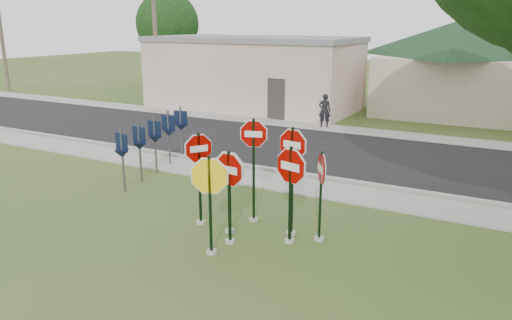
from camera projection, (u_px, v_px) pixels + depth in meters
The scene contains 20 objects.
ground at pixel (218, 260), 10.91m from camera, with size 120.00×120.00×0.00m, color #36521E.
sidewalk_near at pixel (313, 188), 15.56m from camera, with size 60.00×1.60×0.06m, color gray.
road at pixel (357, 155), 19.37m from camera, with size 60.00×7.00×0.04m, color black.
sidewalk_far at pixel (386, 134), 23.01m from camera, with size 60.00×1.60×0.06m, color gray.
curb at pixel (325, 178), 16.40m from camera, with size 60.00×0.20×0.14m, color gray.
stop_sign_center at pixel (229, 185), 11.39m from camera, with size 1.09×0.24×2.35m.
stop_sign_yellow at pixel (210, 192), 10.83m from camera, with size 1.07×0.46×2.40m.
stop_sign_left at pixel (229, 181), 12.00m from camera, with size 1.12×0.24×2.21m.
stop_sign_right at pixel (291, 181), 11.38m from camera, with size 1.12×0.32×2.45m.
stop_sign_back_right at pixel (292, 167), 11.75m from camera, with size 1.01×0.24×2.78m.
stop_sign_back_left at pixel (254, 157), 12.59m from camera, with size 0.93×0.31×2.82m.
stop_sign_far_right at pixel (321, 185), 11.54m from camera, with size 0.58×0.86×2.30m.
stop_sign_far_left at pixel (199, 167), 12.48m from camera, with size 0.59×0.83×2.50m.
route_sign_row at pixel (155, 138), 16.88m from camera, with size 1.43×4.63×2.00m.
building_stucco at pixel (253, 72), 29.71m from camera, with size 12.20×6.20×4.20m.
building_house at pixel (462, 48), 27.64m from camera, with size 11.60×11.60×6.20m.
utility_pole_near at pixel (155, 23), 28.89m from camera, with size 2.20×0.26×9.50m.
utility_pole_far at pixel (0, 26), 35.39m from camera, with size 2.20×0.26×9.00m.
bg_tree_left at pixel (167, 24), 39.12m from camera, with size 4.90×4.90×7.35m.
pedestrian at pixel (325, 110), 24.20m from camera, with size 0.60×0.39×1.63m, color black.
Camera 1 is at (5.46, -8.33, 5.03)m, focal length 35.00 mm.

